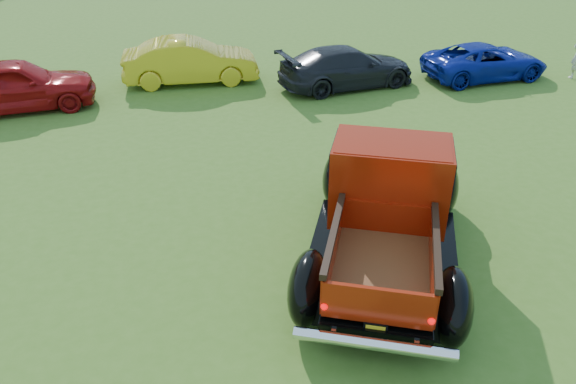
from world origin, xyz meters
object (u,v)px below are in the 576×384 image
object	(u,v)px
pickup_truck	(388,198)
show_car_blue	(485,61)
show_car_red	(15,85)
show_car_grey	(347,67)
show_car_yellow	(191,61)

from	to	relation	value
pickup_truck	show_car_blue	distance (m)	10.93
show_car_red	show_car_grey	world-z (taller)	show_car_red
show_car_red	show_car_blue	size ratio (longest dim) A/B	1.05
show_car_blue	show_car_grey	bearing A→B (deg)	83.14
show_car_grey	show_car_blue	xyz separation A→B (m)	(4.79, -0.26, -0.06)
pickup_truck	show_car_red	size ratio (longest dim) A/B	1.35
show_car_yellow	show_car_grey	size ratio (longest dim) A/B	0.98
show_car_grey	show_car_blue	size ratio (longest dim) A/B	1.06
pickup_truck	show_car_yellow	distance (m)	10.61
show_car_yellow	show_car_blue	bearing A→B (deg)	-97.76
pickup_truck	show_car_grey	xyz separation A→B (m)	(2.14, 8.69, -0.35)
show_car_red	show_car_yellow	xyz separation A→B (m)	(5.15, 1.32, -0.04)
pickup_truck	show_car_yellow	xyz separation A→B (m)	(-2.70, 10.26, -0.28)
show_car_yellow	show_car_grey	world-z (taller)	show_car_yellow
show_car_grey	show_car_blue	world-z (taller)	show_car_grey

